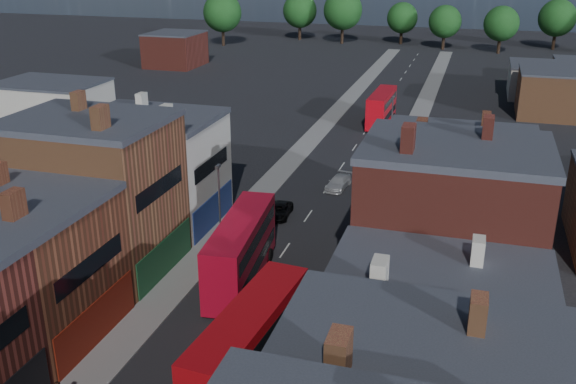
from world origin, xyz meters
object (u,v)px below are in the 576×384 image
Objects in this scene: bus_1 at (250,346)px; bus_0 at (241,249)px; car_2 at (279,211)px; car_3 at (338,182)px; bus_2 at (382,107)px.

bus_0 is at bearing 118.12° from bus_1.
car_2 is 0.95× the size of car_3.
bus_0 is 2.67× the size of car_3.
bus_0 is at bearing -92.15° from bus_2.
car_2 is 10.16m from car_3.
car_3 reaches higher than car_2.
bus_1 is 1.10× the size of bus_2.
car_2 is at bearing 108.84° from bus_1.
bus_0 is at bearing -89.40° from car_2.
bus_0 is 23.13m from car_3.
bus_2 is at bearing 80.78° from bus_0.
car_3 is (-0.30, -28.13, -1.96)m from bus_2.
bus_2 is (-1.88, 63.02, -0.24)m from bus_1.
bus_2 is at bearing 96.07° from car_3.
bus_2 is 2.55× the size of car_2.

